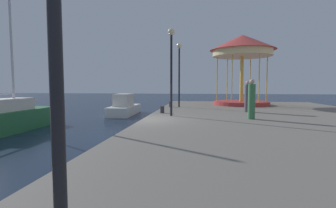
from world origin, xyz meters
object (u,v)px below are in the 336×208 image
object	(u,v)px
sailboat_green	(8,118)
bollard_center	(171,104)
motorboat_white	(124,107)
lamp_post_far_end	(179,64)
bollard_north	(162,110)
person_by_the_water	(252,100)
person_far_corner	(247,97)
carousel	(242,52)
lamp_post_mid_promenade	(171,57)

from	to	relation	value
sailboat_green	bollard_center	distance (m)	10.27
motorboat_white	bollard_center	xyz separation A→B (m)	(4.02, -1.33, 0.38)
sailboat_green	lamp_post_far_end	bearing A→B (deg)	39.59
sailboat_green	bollard_north	distance (m)	8.14
motorboat_white	person_by_the_water	bearing A→B (deg)	-40.84
motorboat_white	lamp_post_far_end	size ratio (longest dim) A/B	1.03
bollard_north	person_far_corner	bearing A→B (deg)	13.92
sailboat_green	lamp_post_far_end	world-z (taller)	sailboat_green
motorboat_white	carousel	xyz separation A→B (m)	(9.58, 1.42, 4.49)
motorboat_white	bollard_north	xyz separation A→B (m)	(4.02, -5.50, 0.38)
person_by_the_water	sailboat_green	bearing A→B (deg)	-177.02
motorboat_white	bollard_north	distance (m)	6.82
lamp_post_far_end	bollard_north	world-z (taller)	lamp_post_far_end
bollard_center	bollard_north	world-z (taller)	same
motorboat_white	bollard_north	size ratio (longest dim) A/B	12.10
lamp_post_mid_promenade	carousel	bearing A→B (deg)	59.03
carousel	person_by_the_water	distance (m)	9.58
sailboat_green	lamp_post_mid_promenade	distance (m)	9.07
person_far_corner	bollard_north	bearing A→B (deg)	-166.08
lamp_post_far_end	bollard_center	xyz separation A→B (m)	(-0.62, -0.10, -2.97)
bollard_center	person_far_corner	xyz separation A→B (m)	(5.02, -2.92, 0.69)
carousel	person_far_corner	bearing A→B (deg)	-95.46
lamp_post_mid_promenade	bollard_north	distance (m)	3.21
bollard_north	person_far_corner	world-z (taller)	person_far_corner
bollard_center	person_far_corner	distance (m)	5.85
person_far_corner	person_by_the_water	distance (m)	3.25
bollard_center	person_by_the_water	xyz separation A→B (m)	(4.63, -6.14, 0.70)
lamp_post_mid_promenade	person_by_the_water	distance (m)	4.58
sailboat_green	person_far_corner	size ratio (longest dim) A/B	3.94
lamp_post_mid_promenade	sailboat_green	bearing A→B (deg)	-170.54
lamp_post_far_end	person_far_corner	bearing A→B (deg)	-34.45
sailboat_green	carousel	world-z (taller)	sailboat_green
bollard_center	person_far_corner	world-z (taller)	person_far_corner
sailboat_green	carousel	bearing A→B (deg)	35.73
sailboat_green	motorboat_white	distance (m)	8.91
carousel	bollard_north	world-z (taller)	carousel
sailboat_green	person_by_the_water	xyz separation A→B (m)	(12.33, 0.64, 1.00)
lamp_post_mid_promenade	bollard_north	bearing A→B (deg)	118.83
lamp_post_far_end	bollard_north	xyz separation A→B (m)	(-0.62, -4.26, -2.97)
motorboat_white	carousel	distance (m)	10.68
sailboat_green	bollard_north	world-z (taller)	sailboat_green
bollard_center	person_by_the_water	distance (m)	7.72
lamp_post_mid_promenade	person_by_the_water	bearing A→B (deg)	-10.81
lamp_post_mid_promenade	lamp_post_far_end	bearing A→B (deg)	90.57
lamp_post_mid_promenade	person_by_the_water	world-z (taller)	lamp_post_mid_promenade
carousel	bollard_center	xyz separation A→B (m)	(-5.56, -2.76, -4.11)
sailboat_green	person_far_corner	xyz separation A→B (m)	(12.72, 3.86, 0.98)
carousel	bollard_center	distance (m)	7.45
carousel	lamp_post_mid_promenade	size ratio (longest dim) A/B	1.25
sailboat_green	bollard_center	xyz separation A→B (m)	(7.70, 6.78, 0.30)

